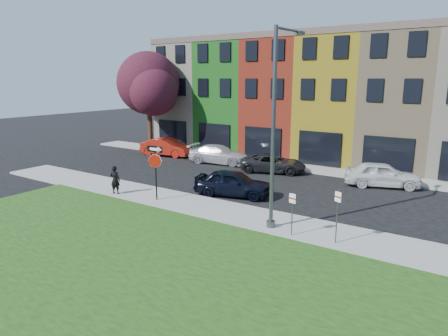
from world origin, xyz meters
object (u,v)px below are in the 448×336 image
Objects in this scene: stop_sign at (155,162)px; sedan_near at (233,183)px; man at (115,180)px; street_lamp at (276,130)px.

stop_sign reaches higher than sedan_near.
man is (-2.84, -0.45, -1.34)m from stop_sign.
sedan_near is at bearing 46.03° from stop_sign.
man is at bearing 108.43° from sedan_near.
man is 6.96m from sedan_near.
man reaches higher than sedan_near.
sedan_near is at bearing 146.17° from street_lamp.
street_lamp reaches higher than sedan_near.
stop_sign is 7.67m from street_lamp.
street_lamp reaches higher than man.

